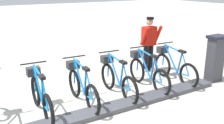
{
  "coord_description": "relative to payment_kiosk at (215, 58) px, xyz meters",
  "views": [
    {
      "loc": [
        -4.28,
        1.45,
        2.6
      ],
      "look_at": [
        0.5,
        -1.44,
        0.9
      ],
      "focal_mm": 41.46,
      "sensor_mm": 36.0,
      "label": 1
    }
  ],
  "objects": [
    {
      "name": "ground_plane",
      "position": [
        -0.05,
        4.47,
        -0.67
      ],
      "size": [
        60.0,
        60.0,
        0.0
      ],
      "primitive_type": "plane",
      "color": "beige"
    },
    {
      "name": "dock_rail_base",
      "position": [
        -0.05,
        4.47,
        -0.62
      ],
      "size": [
        0.44,
        8.17,
        0.1
      ],
      "primitive_type": "cube",
      "color": "#47474C",
      "rests_on": "ground"
    },
    {
      "name": "worker_near_rack",
      "position": [
        1.6,
        1.02,
        0.24
      ],
      "size": [
        0.46,
        0.63,
        1.66
      ],
      "color": "white",
      "rests_on": "ground"
    },
    {
      "name": "bike_docked_4",
      "position": [
        0.57,
        4.66,
        -0.24
      ],
      "size": [
        1.72,
        0.54,
        1.02
      ],
      "color": "black",
      "rests_on": "ground"
    },
    {
      "name": "bike_docked_2",
      "position": [
        0.57,
        2.82,
        -0.24
      ],
      "size": [
        1.72,
        0.54,
        1.02
      ],
      "color": "black",
      "rests_on": "ground"
    },
    {
      "name": "payment_kiosk",
      "position": [
        0.0,
        0.0,
        0.0
      ],
      "size": [
        0.36,
        0.52,
        1.28
      ],
      "color": "#38383D",
      "rests_on": "ground"
    },
    {
      "name": "bike_docked_3",
      "position": [
        0.57,
        3.74,
        -0.24
      ],
      "size": [
        1.72,
        0.54,
        1.02
      ],
      "color": "black",
      "rests_on": "ground"
    },
    {
      "name": "bike_docked_1",
      "position": [
        0.57,
        1.9,
        -0.24
      ],
      "size": [
        1.72,
        0.54,
        1.02
      ],
      "color": "black",
      "rests_on": "ground"
    },
    {
      "name": "bike_docked_0",
      "position": [
        0.57,
        0.98,
        -0.24
      ],
      "size": [
        1.72,
        0.54,
        1.02
      ],
      "color": "black",
      "rests_on": "ground"
    }
  ]
}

